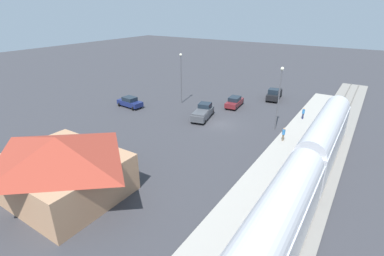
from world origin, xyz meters
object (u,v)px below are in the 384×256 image
object	(u,v)px
pedestrian_on_platform	(303,113)
sedan_maroon	(234,102)
light_pole_lot_center	(181,73)
pickup_charcoal	(203,112)
passenger_train	(272,235)
station_building	(60,165)
pedestrian_waiting_far	(284,133)
pickup_black	(274,94)
light_pole_near_platform	(280,92)
sedan_navy	(130,102)

from	to	relation	value
pedestrian_on_platform	sedan_maroon	distance (m)	11.10
light_pole_lot_center	pickup_charcoal	bearing A→B (deg)	147.49
passenger_train	light_pole_lot_center	xyz separation A→B (m)	(24.15, -25.12, 2.39)
station_building	pickup_charcoal	bearing A→B (deg)	-92.21
pedestrian_waiting_far	pickup_black	world-z (taller)	pickup_black
station_building	light_pole_near_platform	world-z (taller)	light_pole_near_platform
pickup_charcoal	light_pole_near_platform	xyz separation A→B (m)	(-10.33, -1.91, 4.25)
sedan_navy	sedan_maroon	distance (m)	17.34
station_building	pedestrian_waiting_far	xyz separation A→B (m)	(-13.32, -20.75, -1.57)
sedan_navy	pedestrian_waiting_far	bearing A→B (deg)	-179.58
sedan_maroon	light_pole_near_platform	size ratio (longest dim) A/B	0.55
light_pole_lot_center	pedestrian_waiting_far	bearing A→B (deg)	162.16
station_building	pedestrian_on_platform	size ratio (longest dim) A/B	6.46
pedestrian_waiting_far	light_pole_near_platform	world-z (taller)	light_pole_near_platform
sedan_maroon	pedestrian_waiting_far	bearing A→B (deg)	139.41
passenger_train	sedan_maroon	xyz separation A→B (m)	(15.53, -28.15, -1.98)
pedestrian_waiting_far	pickup_charcoal	world-z (taller)	pickup_charcoal
passenger_train	pickup_charcoal	distance (m)	26.89
pedestrian_on_platform	pedestrian_waiting_far	size ratio (longest dim) A/B	1.00
sedan_maroon	pickup_black	bearing A→B (deg)	-118.41
pickup_charcoal	pedestrian_on_platform	bearing A→B (deg)	-150.56
pickup_black	pickup_charcoal	world-z (taller)	same
sedan_maroon	light_pole_lot_center	xyz separation A→B (m)	(8.61, 3.03, 4.37)
pedestrian_waiting_far	sedan_maroon	bearing A→B (deg)	-40.59
station_building	pickup_charcoal	xyz separation A→B (m)	(-0.87, -22.54, -1.83)
pedestrian_on_platform	sedan_maroon	xyz separation A→B (m)	(11.08, -0.35, -0.40)
pedestrian_on_platform	light_pole_near_platform	bearing A→B (deg)	65.88
station_building	sedan_maroon	size ratio (longest dim) A/B	2.37
pedestrian_waiting_far	pickup_charcoal	bearing A→B (deg)	-8.19
station_building	sedan_navy	xyz separation A→B (m)	(12.05, -20.56, -1.98)
pedestrian_waiting_far	sedan_maroon	distance (m)	14.30
station_building	light_pole_near_platform	bearing A→B (deg)	-114.61
pedestrian_waiting_far	pickup_black	bearing A→B (deg)	-68.62
pedestrian_waiting_far	sedan_maroon	size ratio (longest dim) A/B	0.37
passenger_train	light_pole_lot_center	size ratio (longest dim) A/B	5.99
sedan_maroon	pickup_charcoal	world-z (taller)	pickup_charcoal
sedan_maroon	pickup_charcoal	size ratio (longest dim) A/B	0.82
pedestrian_on_platform	pickup_black	xyz separation A→B (m)	(6.90, -8.09, -0.25)
pedestrian_on_platform	pedestrian_waiting_far	xyz separation A→B (m)	(0.23, 8.95, 0.00)
pedestrian_on_platform	pickup_charcoal	distance (m)	14.56
sedan_navy	pickup_charcoal	xyz separation A→B (m)	(-12.92, -1.98, 0.15)
sedan_maroon	pickup_black	xyz separation A→B (m)	(-4.18, -7.73, 0.15)
light_pole_near_platform	light_pole_lot_center	xyz separation A→B (m)	(17.35, -2.56, -0.03)
light_pole_near_platform	light_pole_lot_center	bearing A→B (deg)	-8.41
pedestrian_waiting_far	light_pole_near_platform	distance (m)	5.84
station_building	pedestrian_waiting_far	size ratio (longest dim) A/B	6.46
sedan_maroon	passenger_train	bearing A→B (deg)	118.89
passenger_train	pickup_charcoal	size ratio (longest dim) A/B	8.86
light_pole_near_platform	pedestrian_on_platform	bearing A→B (deg)	-114.12
passenger_train	station_building	distance (m)	18.10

